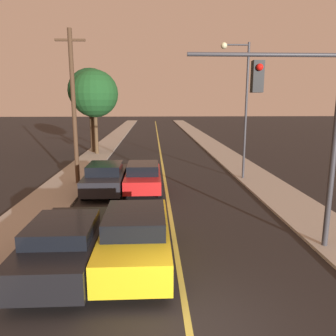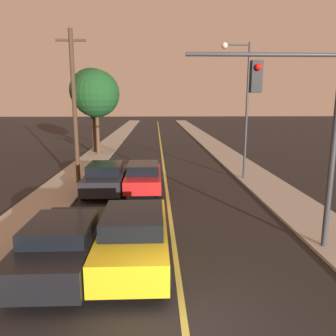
% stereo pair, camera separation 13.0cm
% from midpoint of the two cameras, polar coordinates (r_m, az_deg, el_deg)
% --- Properties ---
extents(ground_plane, '(200.00, 200.00, 0.00)m').
position_cam_midpoint_polar(ground_plane, '(7.55, 3.23, -27.00)').
color(ground_plane, black).
extents(road_surface, '(8.87, 80.00, 0.01)m').
position_cam_midpoint_polar(road_surface, '(42.14, -1.82, 5.11)').
color(road_surface, black).
rests_on(road_surface, ground).
extents(sidewalk_left, '(2.50, 80.00, 0.12)m').
position_cam_midpoint_polar(sidewalk_left, '(42.43, -9.55, 5.07)').
color(sidewalk_left, '#9E998E').
rests_on(sidewalk_left, ground).
extents(sidewalk_right, '(2.50, 80.00, 0.12)m').
position_cam_midpoint_polar(sidewalk_right, '(42.60, 5.88, 5.20)').
color(sidewalk_right, '#9E998E').
rests_on(sidewalk_right, ground).
extents(car_near_lane_front, '(2.03, 4.98, 1.63)m').
position_cam_midpoint_polar(car_near_lane_front, '(9.87, -6.02, -11.51)').
color(car_near_lane_front, gold).
rests_on(car_near_lane_front, ground).
extents(car_near_lane_second, '(1.95, 4.70, 1.49)m').
position_cam_midpoint_polar(car_near_lane_second, '(17.59, -4.56, -1.42)').
color(car_near_lane_second, red).
rests_on(car_near_lane_second, ground).
extents(car_outer_lane_front, '(2.05, 4.51, 1.52)m').
position_cam_midpoint_polar(car_outer_lane_front, '(9.82, -17.88, -12.42)').
color(car_outer_lane_front, black).
rests_on(car_outer_lane_front, ground).
extents(car_outer_lane_second, '(2.03, 4.66, 1.56)m').
position_cam_midpoint_polar(car_outer_lane_second, '(17.46, -11.01, -1.62)').
color(car_outer_lane_second, black).
rests_on(car_outer_lane_second, ground).
extents(traffic_signal_mast, '(4.64, 0.42, 6.14)m').
position_cam_midpoint_polar(traffic_signal_mast, '(10.66, 22.16, 8.40)').
color(traffic_signal_mast, '#333338').
rests_on(traffic_signal_mast, ground).
extents(streetlamp_right, '(1.68, 0.36, 7.87)m').
position_cam_midpoint_polar(streetlamp_right, '(19.93, 12.36, 12.35)').
color(streetlamp_right, '#333338').
rests_on(streetlamp_right, ground).
extents(utility_pole_left, '(1.60, 0.24, 8.37)m').
position_cam_midpoint_polar(utility_pole_left, '(19.02, -16.30, 10.36)').
color(utility_pole_left, '#422D1E').
rests_on(utility_pole_left, ground).
extents(tree_left_near, '(4.09, 4.09, 7.30)m').
position_cam_midpoint_polar(tree_left_near, '(29.77, -12.81, 12.49)').
color(tree_left_near, '#4C3823').
rests_on(tree_left_near, ground).
extents(tree_left_far, '(3.99, 3.99, 7.52)m').
position_cam_midpoint_polar(tree_left_far, '(30.99, -13.47, 12.88)').
color(tree_left_far, '#3D2B1C').
rests_on(tree_left_far, ground).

